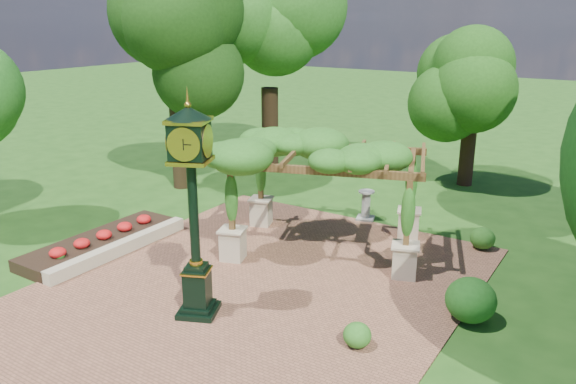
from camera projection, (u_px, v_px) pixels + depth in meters
The scene contains 13 objects.
ground at pixel (233, 302), 13.86m from camera, with size 120.00×120.00×0.00m, color #1E4714.
brick_plaza at pixel (257, 286), 14.65m from camera, with size 10.00×12.00×0.04m, color brown.
border_wall at pixel (121, 248), 16.58m from camera, with size 0.35×5.00×0.40m, color #C6B793.
flower_bed at pixel (101, 243), 17.05m from camera, with size 1.50×5.00×0.36m, color red.
pedestal_clock at pixel (192, 194), 12.40m from camera, with size 1.30×1.30×5.00m.
pergola at pixel (327, 155), 16.21m from camera, with size 6.47×5.16×3.55m.
sundial at pixel (366, 207), 19.33m from camera, with size 0.72×0.72×1.06m.
shrub_front at pixel (357, 335), 11.85m from camera, with size 0.60×0.60×0.54m, color #27611B.
shrub_mid at pixel (471, 300), 12.81m from camera, with size 1.16×1.16×1.04m, color #1B4F16.
shrub_back at pixel (483, 238), 16.87m from camera, with size 0.74×0.74×0.66m, color #265A1A.
tree_west_near at pixel (174, 42), 21.51m from camera, with size 3.87×3.87×8.47m.
tree_west_far at pixel (269, 25), 25.02m from camera, with size 4.83×4.83×9.33m.
tree_north at pixel (474, 83), 22.32m from camera, with size 3.56×3.56×6.17m.
Camera 1 is at (7.86, -9.69, 6.74)m, focal length 35.00 mm.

